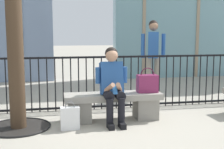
# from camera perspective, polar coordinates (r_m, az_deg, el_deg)

# --- Properties ---
(ground_plane) EXTENTS (60.00, 60.00, 0.00)m
(ground_plane) POSITION_cam_1_polar(r_m,az_deg,el_deg) (5.07, 0.22, -8.58)
(ground_plane) COLOR #A8A091
(stone_bench) EXTENTS (1.60, 0.44, 0.45)m
(stone_bench) POSITION_cam_1_polar(r_m,az_deg,el_deg) (5.00, 0.22, -5.60)
(stone_bench) COLOR gray
(stone_bench) RESTS_ON ground
(seated_person_with_phone) EXTENTS (0.52, 0.66, 1.21)m
(seated_person_with_phone) POSITION_cam_1_polar(r_m,az_deg,el_deg) (4.79, 0.09, -1.56)
(seated_person_with_phone) COLOR black
(seated_person_with_phone) RESTS_ON ground
(handbag_on_bench) EXTENTS (0.34, 0.19, 0.42)m
(handbag_on_bench) POSITION_cam_1_polar(r_m,az_deg,el_deg) (5.07, 6.69, -1.64)
(handbag_on_bench) COLOR #7A234C
(handbag_on_bench) RESTS_ON stone_bench
(shopping_bag) EXTENTS (0.28, 0.12, 0.43)m
(shopping_bag) POSITION_cam_1_polar(r_m,az_deg,el_deg) (4.59, -7.95, -8.14)
(shopping_bag) COLOR white
(shopping_bag) RESTS_ON ground
(bystander_at_railing) EXTENTS (0.55, 0.43, 1.71)m
(bystander_at_railing) POSITION_cam_1_polar(r_m,az_deg,el_deg) (6.65, 7.78, 4.05)
(bystander_at_railing) COLOR gray
(bystander_at_railing) RESTS_ON ground
(plaza_railing) EXTENTS (8.19, 0.04, 1.01)m
(plaza_railing) POSITION_cam_1_polar(r_m,az_deg,el_deg) (5.69, -1.29, -1.47)
(plaza_railing) COLOR black
(plaza_railing) RESTS_ON ground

